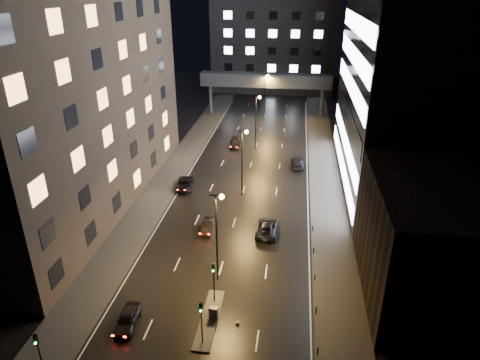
{
  "coord_description": "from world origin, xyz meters",
  "views": [
    {
      "loc": [
        7.25,
        -28.23,
        28.67
      ],
      "look_at": [
        0.14,
        24.74,
        4.0
      ],
      "focal_mm": 32.0,
      "sensor_mm": 36.0,
      "label": 1
    }
  ],
  "objects_px": {
    "car_away_c": "(185,184)",
    "car_away_d": "(235,143)",
    "car_away_a": "(128,319)",
    "car_away_b": "(208,226)",
    "car_toward_b": "(297,162)",
    "utility_cabinet": "(214,313)",
    "car_toward_a": "(267,228)"
  },
  "relations": [
    {
      "from": "car_away_d",
      "to": "car_toward_a",
      "type": "height_order",
      "value": "car_toward_a"
    },
    {
      "from": "car_away_d",
      "to": "car_toward_b",
      "type": "distance_m",
      "value": 14.56
    },
    {
      "from": "car_away_a",
      "to": "car_toward_b",
      "type": "distance_m",
      "value": 42.61
    },
    {
      "from": "car_away_d",
      "to": "car_toward_a",
      "type": "distance_m",
      "value": 31.6
    },
    {
      "from": "car_away_a",
      "to": "utility_cabinet",
      "type": "relative_size",
      "value": 3.3
    },
    {
      "from": "car_away_d",
      "to": "utility_cabinet",
      "type": "height_order",
      "value": "utility_cabinet"
    },
    {
      "from": "car_away_c",
      "to": "car_away_d",
      "type": "height_order",
      "value": "car_away_d"
    },
    {
      "from": "car_toward_b",
      "to": "utility_cabinet",
      "type": "bearing_deg",
      "value": 77.36
    },
    {
      "from": "car_away_c",
      "to": "car_toward_b",
      "type": "bearing_deg",
      "value": 25.65
    },
    {
      "from": "car_away_b",
      "to": "car_toward_b",
      "type": "xyz_separation_m",
      "value": [
        11.04,
        22.51,
        0.1
      ]
    },
    {
      "from": "car_away_c",
      "to": "utility_cabinet",
      "type": "distance_m",
      "value": 28.83
    },
    {
      "from": "car_away_a",
      "to": "car_away_d",
      "type": "bearing_deg",
      "value": 82.0
    },
    {
      "from": "car_away_a",
      "to": "car_away_c",
      "type": "height_order",
      "value": "car_away_a"
    },
    {
      "from": "car_away_b",
      "to": "car_toward_b",
      "type": "distance_m",
      "value": 25.07
    },
    {
      "from": "car_away_a",
      "to": "car_away_b",
      "type": "distance_m",
      "value": 17.82
    },
    {
      "from": "car_away_c",
      "to": "car_away_d",
      "type": "bearing_deg",
      "value": 68.21
    },
    {
      "from": "car_toward_a",
      "to": "car_toward_b",
      "type": "distance_m",
      "value": 22.46
    },
    {
      "from": "car_away_c",
      "to": "car_toward_b",
      "type": "xyz_separation_m",
      "value": [
        17.01,
        10.96,
        0.06
      ]
    },
    {
      "from": "car_away_b",
      "to": "car_toward_a",
      "type": "bearing_deg",
      "value": -0.12
    },
    {
      "from": "car_away_d",
      "to": "car_toward_b",
      "type": "bearing_deg",
      "value": -41.72
    },
    {
      "from": "car_away_d",
      "to": "car_toward_a",
      "type": "xyz_separation_m",
      "value": [
        8.47,
        -30.45,
        0.04
      ]
    },
    {
      "from": "car_away_c",
      "to": "car_away_d",
      "type": "relative_size",
      "value": 1.03
    },
    {
      "from": "car_toward_b",
      "to": "car_away_d",
      "type": "bearing_deg",
      "value": -36.37
    },
    {
      "from": "car_away_d",
      "to": "car_away_c",
      "type": "bearing_deg",
      "value": -111.76
    },
    {
      "from": "car_away_c",
      "to": "utility_cabinet",
      "type": "height_order",
      "value": "utility_cabinet"
    },
    {
      "from": "car_toward_a",
      "to": "car_away_c",
      "type": "bearing_deg",
      "value": -37.67
    },
    {
      "from": "car_away_a",
      "to": "utility_cabinet",
      "type": "height_order",
      "value": "car_away_a"
    },
    {
      "from": "car_toward_a",
      "to": "utility_cabinet",
      "type": "xyz_separation_m",
      "value": [
        -3.79,
        -15.93,
        0.05
      ]
    },
    {
      "from": "car_away_c",
      "to": "car_away_a",
      "type": "bearing_deg",
      "value": -93.14
    },
    {
      "from": "car_away_a",
      "to": "car_toward_b",
      "type": "height_order",
      "value": "car_toward_b"
    },
    {
      "from": "car_toward_a",
      "to": "car_toward_b",
      "type": "height_order",
      "value": "car_toward_b"
    },
    {
      "from": "car_away_b",
      "to": "car_away_a",
      "type": "bearing_deg",
      "value": -105.4
    }
  ]
}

